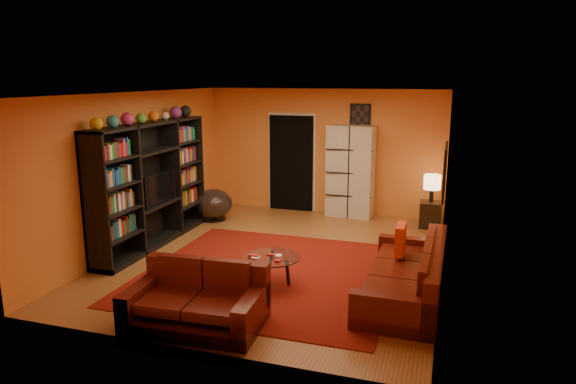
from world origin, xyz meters
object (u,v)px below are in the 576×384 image
(side_table, at_px, (430,215))
(entertainment_unit, at_px, (151,185))
(coffee_table, at_px, (271,260))
(table_lamp, at_px, (432,183))
(storage_cabinet, at_px, (350,172))
(bowl_chair, at_px, (213,204))
(tv, at_px, (155,188))
(sofa, at_px, (411,276))
(loveseat, at_px, (199,300))

(side_table, bearing_deg, entertainment_unit, -151.40)
(coffee_table, height_order, table_lamp, table_lamp)
(storage_cabinet, distance_m, bowl_chair, 2.87)
(coffee_table, bearing_deg, bowl_chair, 128.83)
(tv, bearing_deg, coffee_table, -113.78)
(tv, distance_m, side_table, 5.15)
(storage_cabinet, xyz_separation_m, side_table, (1.64, -0.33, -0.69))
(tv, distance_m, sofa, 4.52)
(storage_cabinet, bearing_deg, coffee_table, -89.83)
(loveseat, bearing_deg, side_table, -29.78)
(sofa, xyz_separation_m, table_lamp, (0.11, 3.37, 0.59))
(entertainment_unit, distance_m, storage_cabinet, 4.03)
(coffee_table, xyz_separation_m, bowl_chair, (-2.22, 2.75, -0.02))
(entertainment_unit, xyz_separation_m, table_lamp, (4.53, 2.47, -0.17))
(coffee_table, distance_m, bowl_chair, 3.53)
(bowl_chair, bearing_deg, coffee_table, -51.17)
(storage_cabinet, bearing_deg, loveseat, -93.21)
(sofa, relative_size, coffee_table, 3.01)
(bowl_chair, bearing_deg, storage_cabinet, 23.59)
(side_table, height_order, table_lamp, table_lamp)
(bowl_chair, distance_m, side_table, 4.28)
(entertainment_unit, distance_m, coffee_table, 2.84)
(side_table, bearing_deg, table_lamp, 90.00)
(loveseat, bearing_deg, table_lamp, -29.78)
(tv, bearing_deg, loveseat, -139.91)
(entertainment_unit, xyz_separation_m, sofa, (4.42, -0.91, -0.77))
(entertainment_unit, bearing_deg, table_lamp, 28.60)
(loveseat, bearing_deg, coffee_table, -21.39)
(sofa, height_order, coffee_table, sofa)
(entertainment_unit, distance_m, bowl_chair, 1.85)
(bowl_chair, bearing_deg, tv, -99.18)
(entertainment_unit, height_order, tv, entertainment_unit)
(sofa, bearing_deg, loveseat, -145.98)
(tv, bearing_deg, bowl_chair, -9.18)
(entertainment_unit, distance_m, table_lamp, 5.16)
(sofa, bearing_deg, storage_cabinet, 113.34)
(coffee_table, bearing_deg, side_table, 60.68)
(storage_cabinet, bearing_deg, bowl_chair, -151.00)
(entertainment_unit, distance_m, loveseat, 3.29)
(bowl_chair, bearing_deg, side_table, 10.64)
(entertainment_unit, relative_size, table_lamp, 5.68)
(sofa, height_order, storage_cabinet, storage_cabinet)
(loveseat, height_order, bowl_chair, loveseat)
(entertainment_unit, bearing_deg, sofa, -11.58)
(tv, height_order, sofa, tv)
(loveseat, distance_m, storage_cabinet, 5.32)
(entertainment_unit, xyz_separation_m, loveseat, (2.10, -2.42, -0.77))
(storage_cabinet, bearing_deg, sofa, -62.19)
(entertainment_unit, bearing_deg, loveseat, -49.02)
(tv, height_order, coffee_table, tv)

